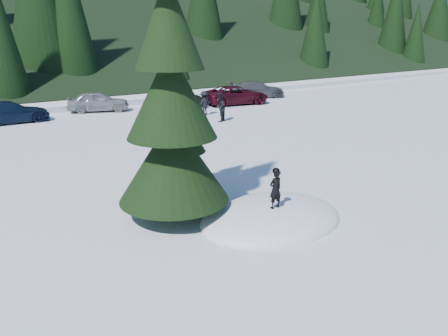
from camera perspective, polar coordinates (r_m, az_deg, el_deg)
ground at (r=12.97m, az=6.18°, el=-6.63°), size 200.00×200.00×0.00m
snow_mound at (r=12.97m, az=6.18°, el=-6.63°), size 4.48×3.52×0.96m
spruce_tall at (r=12.20m, az=-6.90°, el=8.12°), size 3.20×3.20×8.60m
spruce_short at (r=14.11m, az=-5.97°, el=4.34°), size 2.20×2.20×5.37m
child_skier at (r=12.31m, az=6.73°, el=-2.78°), size 0.42×0.29×1.11m
adult_0 at (r=27.10m, az=-0.54°, el=7.94°), size 1.09×1.04×1.76m
adult_1 at (r=27.55m, az=-4.32°, el=8.03°), size 0.63×1.09×1.75m
adult_2 at (r=29.28m, az=-2.60°, el=8.45°), size 1.10×0.71×1.60m
car_3 at (r=29.63m, az=-26.29°, el=6.56°), size 4.65×1.94×1.34m
car_4 at (r=31.92m, az=-16.12°, el=8.35°), size 4.46×3.12×1.41m
car_5 at (r=32.33m, az=-6.00°, el=8.91°), size 4.11×2.48×1.28m
car_6 at (r=33.96m, az=1.58°, el=9.50°), size 5.45×3.30×1.41m
car_7 at (r=37.68m, az=4.32°, el=10.19°), size 5.15×3.45×1.39m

